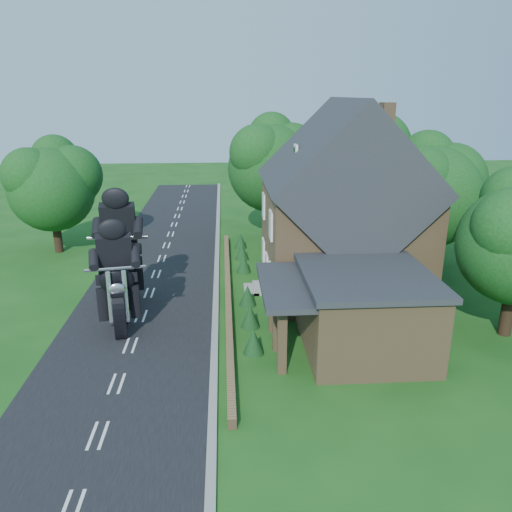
{
  "coord_description": "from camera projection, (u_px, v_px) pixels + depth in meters",
  "views": [
    {
      "loc": [
        4.18,
        -19.67,
        10.44
      ],
      "look_at": [
        5.71,
        3.62,
        2.8
      ],
      "focal_mm": 35.0,
      "sensor_mm": 36.0,
      "label": 1
    }
  ],
  "objects": [
    {
      "name": "annex",
      "position": [
        362.0,
        310.0,
        20.95
      ],
      "size": [
        7.05,
        5.94,
        3.44
      ],
      "color": "olive",
      "rests_on": "ground"
    },
    {
      "name": "shrub_b",
      "position": [
        250.0,
        316.0,
        23.22
      ],
      "size": [
        0.9,
        0.9,
        1.1
      ],
      "primitive_type": "cone",
      "color": "black",
      "rests_on": "ground"
    },
    {
      "name": "ground",
      "position": [
        130.0,
        346.0,
        21.64
      ],
      "size": [
        120.0,
        120.0,
        0.0
      ],
      "primitive_type": "plane",
      "color": "#174814",
      "rests_on": "ground"
    },
    {
      "name": "tree_house_right",
      "position": [
        436.0,
        187.0,
        29.24
      ],
      "size": [
        6.51,
        6.0,
        8.4
      ],
      "color": "black",
      "rests_on": "ground"
    },
    {
      "name": "shrub_d",
      "position": [
        244.0,
        264.0,
        30.34
      ],
      "size": [
        0.9,
        0.9,
        1.1
      ],
      "primitive_type": "cone",
      "color": "black",
      "rests_on": "ground"
    },
    {
      "name": "garden_wall",
      "position": [
        228.0,
        295.0,
        26.59
      ],
      "size": [
        0.3,
        22.0,
        0.4
      ],
      "primitive_type": "cube",
      "color": "olive",
      "rests_on": "ground"
    },
    {
      "name": "shrub_c",
      "position": [
        248.0,
        295.0,
        25.59
      ],
      "size": [
        0.9,
        0.9,
        1.1
      ],
      "primitive_type": "cone",
      "color": "black",
      "rests_on": "ground"
    },
    {
      "name": "kerb",
      "position": [
        215.0,
        342.0,
        21.85
      ],
      "size": [
        0.3,
        80.0,
        0.12
      ],
      "primitive_type": "cube",
      "color": "gray",
      "rests_on": "ground"
    },
    {
      "name": "motorcycle_follow",
      "position": [
        124.0,
        287.0,
        25.72
      ],
      "size": [
        0.53,
        1.98,
        1.83
      ],
      "primitive_type": null,
      "rotation": [
        0.0,
        0.0,
        3.16
      ],
      "color": "black",
      "rests_on": "ground"
    },
    {
      "name": "shrub_e",
      "position": [
        242.0,
        251.0,
        32.71
      ],
      "size": [
        0.9,
        0.9,
        1.1
      ],
      "primitive_type": "cone",
      "color": "black",
      "rests_on": "ground"
    },
    {
      "name": "motorcycle_lead",
      "position": [
        120.0,
        316.0,
        22.64
      ],
      "size": [
        0.72,
        1.78,
        1.61
      ],
      "primitive_type": null,
      "rotation": [
        0.0,
        0.0,
        3.31
      ],
      "color": "black",
      "rests_on": "ground"
    },
    {
      "name": "shrub_f",
      "position": [
        241.0,
        241.0,
        35.08
      ],
      "size": [
        0.9,
        0.9,
        1.1
      ],
      "primitive_type": "cone",
      "color": "black",
      "rests_on": "ground"
    },
    {
      "name": "house",
      "position": [
        342.0,
        213.0,
        26.64
      ],
      "size": [
        9.54,
        8.64,
        10.24
      ],
      "color": "olive",
      "rests_on": "ground"
    },
    {
      "name": "shrub_a",
      "position": [
        254.0,
        341.0,
        20.85
      ],
      "size": [
        0.9,
        0.9,
        1.1
      ],
      "primitive_type": "cone",
      "color": "black",
      "rests_on": "ground"
    },
    {
      "name": "tree_behind_house",
      "position": [
        362.0,
        155.0,
        35.9
      ],
      "size": [
        7.81,
        7.2,
        10.08
      ],
      "color": "black",
      "rests_on": "ground"
    },
    {
      "name": "tree_behind_left",
      "position": [
        277.0,
        160.0,
        36.61
      ],
      "size": [
        6.94,
        6.4,
        9.16
      ],
      "color": "black",
      "rests_on": "ground"
    },
    {
      "name": "tree_far_road",
      "position": [
        57.0,
        182.0,
        33.09
      ],
      "size": [
        6.08,
        5.6,
        7.84
      ],
      "color": "black",
      "rests_on": "ground"
    },
    {
      "name": "road",
      "position": [
        130.0,
        345.0,
        21.64
      ],
      "size": [
        7.0,
        80.0,
        0.02
      ],
      "primitive_type": "cube",
      "color": "black",
      "rests_on": "ground"
    }
  ]
}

